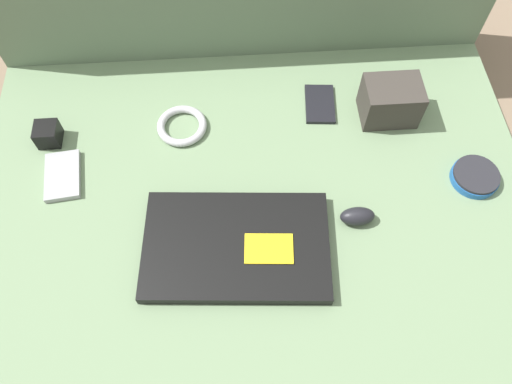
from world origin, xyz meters
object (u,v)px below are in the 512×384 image
speaker_puck (475,177)px  camera_pouch (391,101)px  laptop (237,246)px  charger_brick (48,134)px  phone_black (63,176)px  phone_silver (320,104)px  computer_mouse (357,216)px

speaker_puck → camera_pouch: bearing=129.1°
laptop → charger_brick: (-0.38, 0.28, 0.01)m
speaker_puck → camera_pouch: (-0.15, 0.18, 0.03)m
laptop → speaker_puck: (0.49, 0.12, -0.00)m
phone_black → charger_brick: bearing=104.8°
laptop → camera_pouch: size_ratio=3.02×
phone_silver → charger_brick: bearing=-169.8°
camera_pouch → charger_brick: 0.73m
camera_pouch → charger_brick: camera_pouch is taller
laptop → phone_black: (-0.35, 0.18, -0.01)m
computer_mouse → phone_black: (-0.58, 0.14, -0.01)m
computer_mouse → laptop: bearing=-169.5°
laptop → charger_brick: size_ratio=7.39×
computer_mouse → phone_silver: 0.29m
phone_silver → computer_mouse: bearing=-78.7°
laptop → computer_mouse: (0.24, 0.04, 0.00)m
speaker_puck → phone_silver: 0.36m
computer_mouse → speaker_puck: (0.26, 0.08, -0.01)m
phone_silver → phone_black: 0.57m
laptop → phone_black: size_ratio=3.04×
camera_pouch → speaker_puck: bearing=-50.9°
computer_mouse → charger_brick: size_ratio=1.38×
laptop → phone_black: laptop is taller
speaker_puck → camera_pouch: 0.23m
phone_black → camera_pouch: 0.71m
speaker_puck → phone_black: speaker_puck is taller
camera_pouch → phone_silver: bearing=166.0°
speaker_puck → phone_silver: (-0.29, 0.22, -0.01)m
laptop → charger_brick: 0.48m
computer_mouse → charger_brick: 0.66m
phone_silver → camera_pouch: camera_pouch is taller
laptop → camera_pouch: camera_pouch is taller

